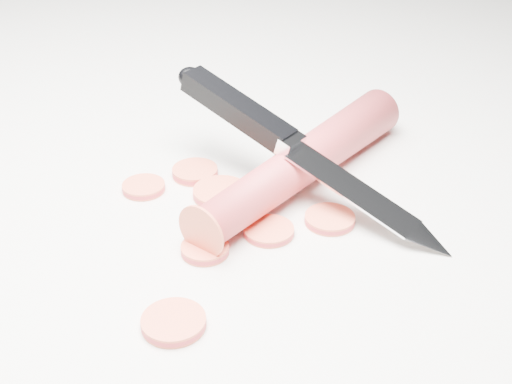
% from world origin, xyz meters
% --- Properties ---
extents(ground, '(2.40, 2.40, 0.00)m').
position_xyz_m(ground, '(0.00, 0.00, 0.00)').
color(ground, silver).
rests_on(ground, ground).
extents(carrot, '(0.11, 0.23, 0.03)m').
position_xyz_m(carrot, '(0.06, 0.03, 0.02)').
color(carrot, '#BC2F35').
rests_on(carrot, ground).
extents(carrot_slice_0, '(0.03, 0.03, 0.01)m').
position_xyz_m(carrot_slice_0, '(-0.05, -0.01, 0.00)').
color(carrot_slice_0, '#E95537').
rests_on(carrot_slice_0, ground).
extents(carrot_slice_1, '(0.03, 0.03, 0.01)m').
position_xyz_m(carrot_slice_1, '(0.03, -0.07, 0.00)').
color(carrot_slice_1, '#E95537').
rests_on(carrot_slice_1, ground).
extents(carrot_slice_2, '(0.04, 0.04, 0.01)m').
position_xyz_m(carrot_slice_2, '(0.01, -0.00, 0.00)').
color(carrot_slice_2, '#E95537').
rests_on(carrot_slice_2, ground).
extents(carrot_slice_3, '(0.03, 0.03, 0.01)m').
position_xyz_m(carrot_slice_3, '(0.06, -0.04, 0.00)').
color(carrot_slice_3, '#E95537').
rests_on(carrot_slice_3, ground).
extents(carrot_slice_4, '(0.04, 0.04, 0.01)m').
position_xyz_m(carrot_slice_4, '(0.10, -0.01, 0.00)').
color(carrot_slice_4, '#E95537').
rests_on(carrot_slice_4, ground).
extents(carrot_slice_5, '(0.04, 0.04, 0.01)m').
position_xyz_m(carrot_slice_5, '(-0.02, 0.02, 0.00)').
color(carrot_slice_5, '#E95537').
rests_on(carrot_slice_5, ground).
extents(carrot_slice_6, '(0.04, 0.04, 0.01)m').
position_xyz_m(carrot_slice_6, '(0.04, -0.14, 0.00)').
color(carrot_slice_6, '#E95537').
rests_on(carrot_slice_6, ground).
extents(kitchen_knife, '(0.24, 0.10, 0.08)m').
position_xyz_m(kitchen_knife, '(0.07, 0.02, 0.04)').
color(kitchen_knife, silver).
rests_on(kitchen_knife, ground).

